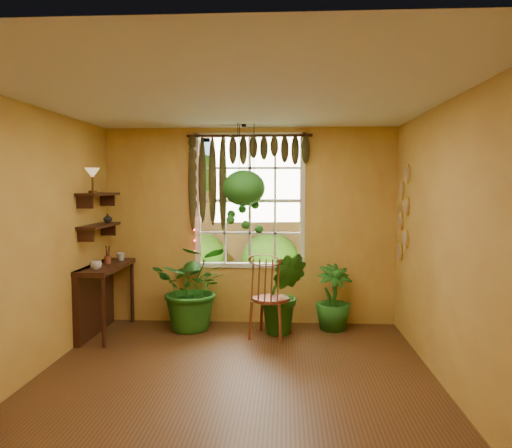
{
  "coord_description": "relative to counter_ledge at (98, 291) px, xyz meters",
  "views": [
    {
      "loc": [
        0.5,
        -4.6,
        1.91
      ],
      "look_at": [
        0.15,
        1.15,
        1.46
      ],
      "focal_mm": 35.0,
      "sensor_mm": 36.0,
      "label": 1
    }
  ],
  "objects": [
    {
      "name": "wall_plates",
      "position": [
        3.89,
        0.19,
        1.0
      ],
      "size": [
        0.04,
        0.32,
        1.1
      ],
      "primitive_type": null,
      "color": "beige",
      "rests_on": "wall_right"
    },
    {
      "name": "shelf_vase",
      "position": [
        0.04,
        0.29,
        0.93
      ],
      "size": [
        0.14,
        0.14,
        0.12
      ],
      "primitive_type": "imported",
      "rotation": [
        0.0,
        0.0,
        -0.25
      ],
      "color": "#B2AD99",
      "rests_on": "shelf_lower"
    },
    {
      "name": "shelf_upper",
      "position": [
        0.03,
        0.0,
        1.25
      ],
      "size": [
        0.25,
        0.9,
        0.04
      ],
      "primitive_type": "cube",
      "color": "#37180F",
      "rests_on": "wall_left"
    },
    {
      "name": "tiffany_lamp",
      "position": [
        0.05,
        -0.23,
        1.49
      ],
      "size": [
        0.18,
        0.18,
        0.31
      ],
      "color": "#583819",
      "rests_on": "shelf_upper"
    },
    {
      "name": "window",
      "position": [
        1.91,
        0.68,
        1.15
      ],
      "size": [
        1.52,
        0.1,
        1.86
      ],
      "color": "white",
      "rests_on": "wall_back"
    },
    {
      "name": "valance_vine",
      "position": [
        1.82,
        0.56,
        1.73
      ],
      "size": [
        1.7,
        0.12,
        1.1
      ],
      "color": "#37180F",
      "rests_on": "window"
    },
    {
      "name": "shelf_lower",
      "position": [
        0.03,
        0.0,
        0.85
      ],
      "size": [
        0.25,
        0.9,
        0.04
      ],
      "primitive_type": "cube",
      "color": "#37180F",
      "rests_on": "wall_left"
    },
    {
      "name": "potted_plant_right",
      "position": [
        3.04,
        0.36,
        -0.12
      ],
      "size": [
        0.61,
        0.61,
        0.86
      ],
      "primitive_type": "imported",
      "rotation": [
        0.0,
        0.0,
        0.34
      ],
      "color": "#144E17",
      "rests_on": "floor"
    },
    {
      "name": "hanging_basket",
      "position": [
        1.86,
        0.26,
        1.29
      ],
      "size": [
        0.55,
        0.55,
        1.43
      ],
      "color": "black",
      "rests_on": "ceiling"
    },
    {
      "name": "cup_b",
      "position": [
        0.19,
        0.34,
        0.4
      ],
      "size": [
        0.15,
        0.15,
        0.11
      ],
      "primitive_type": "imported",
      "rotation": [
        0.0,
        0.0,
        0.38
      ],
      "color": "beige",
      "rests_on": "counter_ledge"
    },
    {
      "name": "wall_right",
      "position": [
        3.91,
        -1.6,
        0.8
      ],
      "size": [
        0.0,
        4.5,
        4.5
      ],
      "primitive_type": "plane",
      "rotation": [
        1.57,
        0.0,
        -1.57
      ],
      "color": "gold",
      "rests_on": "floor"
    },
    {
      "name": "backyard",
      "position": [
        2.15,
        5.27,
        0.73
      ],
      "size": [
        14.0,
        10.0,
        12.0
      ],
      "color": "#275D1A",
      "rests_on": "ground"
    },
    {
      "name": "cup_a",
      "position": [
        0.13,
        -0.39,
        0.4
      ],
      "size": [
        0.16,
        0.16,
        0.11
      ],
      "primitive_type": "imported",
      "rotation": [
        0.0,
        0.0,
        0.18
      ],
      "color": "silver",
      "rests_on": "counter_ledge"
    },
    {
      "name": "potted_plant_left",
      "position": [
        1.2,
        0.25,
        0.02
      ],
      "size": [
        1.09,
        0.97,
        1.14
      ],
      "primitive_type": "imported",
      "rotation": [
        0.0,
        0.0,
        0.08
      ],
      "color": "#144E17",
      "rests_on": "floor"
    },
    {
      "name": "windsor_chair",
      "position": [
        2.21,
        -0.04,
        -0.2
      ],
      "size": [
        0.58,
        0.6,
        1.23
      ],
      "rotation": [
        0.0,
        0.0,
        -0.31
      ],
      "color": "brown",
      "rests_on": "floor"
    },
    {
      "name": "counter_ledge",
      "position": [
        0.0,
        0.0,
        0.0
      ],
      "size": [
        0.4,
        1.2,
        0.9
      ],
      "color": "#37180F",
      "rests_on": "floor"
    },
    {
      "name": "wall_back",
      "position": [
        1.91,
        0.65,
        0.8
      ],
      "size": [
        4.0,
        0.0,
        4.0
      ],
      "primitive_type": "plane",
      "rotation": [
        1.57,
        0.0,
        0.0
      ],
      "color": "gold",
      "rests_on": "floor"
    },
    {
      "name": "ceiling",
      "position": [
        1.91,
        -1.6,
        2.15
      ],
      "size": [
        4.5,
        4.5,
        0.0
      ],
      "primitive_type": "plane",
      "rotation": [
        3.14,
        0.0,
        0.0
      ],
      "color": "silver",
      "rests_on": "wall_back"
    },
    {
      "name": "wall_left",
      "position": [
        -0.09,
        -1.6,
        0.8
      ],
      "size": [
        0.0,
        4.5,
        4.5
      ],
      "primitive_type": "plane",
      "rotation": [
        1.57,
        0.0,
        1.57
      ],
      "color": "gold",
      "rests_on": "floor"
    },
    {
      "name": "floor",
      "position": [
        1.91,
        -1.6,
        -0.55
      ],
      "size": [
        4.5,
        4.5,
        0.0
      ],
      "primitive_type": "plane",
      "color": "#513517",
      "rests_on": "ground"
    },
    {
      "name": "string_lights",
      "position": [
        1.15,
        0.59,
        1.2
      ],
      "size": [
        0.03,
        0.03,
        1.54
      ],
      "primitive_type": null,
      "color": "#FF2633",
      "rests_on": "window"
    },
    {
      "name": "potted_plant_mid",
      "position": [
        2.38,
        0.13,
        -0.02
      ],
      "size": [
        0.61,
        0.51,
        1.06
      ],
      "primitive_type": "imported",
      "rotation": [
        0.0,
        0.0,
        -0.06
      ],
      "color": "#144E17",
      "rests_on": "floor"
    },
    {
      "name": "brush_jar",
      "position": [
        0.11,
        0.06,
        0.47
      ],
      "size": [
        0.08,
        0.08,
        0.3
      ],
      "color": "brown",
      "rests_on": "counter_ledge"
    }
  ]
}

